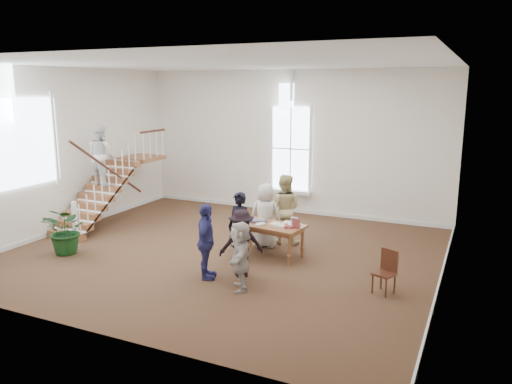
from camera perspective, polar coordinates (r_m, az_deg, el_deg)
The scene contains 12 objects.
ground at distance 12.33m, azimuth -3.58°, elevation -6.88°, with size 10.00×10.00×0.00m, color #412419.
room_shell at distance 16.07m, azimuth 3.85°, elevation -0.92°, with size 10.49×10.00×10.00m.
staircase at distance 15.00m, azimuth -17.04°, elevation 2.39°, with size 1.10×4.10×2.92m.
library_table at distance 11.86m, azimuth 1.54°, elevation -4.06°, with size 1.78×1.07×0.85m.
police_officer at distance 11.45m, azimuth -1.90°, elevation -4.06°, with size 0.60×0.39×1.64m, color black.
elderly_woman at distance 12.50m, azimuth 1.08°, elevation -2.69°, with size 0.80×0.52×1.63m, color silver.
person_yellow at distance 12.82m, azimuth 3.21°, elevation -1.95°, with size 0.88×0.68×1.80m, color #D1C083.
woman_cluster_a at distance 10.50m, azimuth -5.74°, elevation -5.66°, with size 0.95×0.40×1.62m, color navy.
woman_cluster_b at distance 10.63m, azimuth -1.69°, elevation -5.85°, with size 0.94×0.54×1.46m, color black.
woman_cluster_c at distance 9.96m, azimuth -1.81°, elevation -7.28°, with size 1.30×0.41×1.40m, color beige.
floor_plant at distance 12.87m, azimuth -20.80°, elevation -4.12°, with size 1.06×0.91×1.17m, color #123A15.
side_chair at distance 10.19m, azimuth 14.66°, elevation -8.56°, with size 0.49×0.49×0.87m.
Camera 1 is at (5.58, -10.25, 3.98)m, focal length 35.00 mm.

